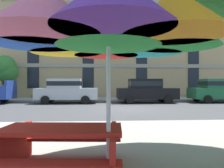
{
  "coord_description": "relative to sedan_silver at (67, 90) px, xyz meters",
  "views": [
    {
      "loc": [
        -1.53,
        -11.92,
        1.43
      ],
      "look_at": [
        -0.64,
        3.2,
        1.4
      ],
      "focal_mm": 34.02,
      "sensor_mm": 36.0,
      "label": 1
    }
  ],
  "objects": [
    {
      "name": "ground_plane",
      "position": [
        3.94,
        -3.7,
        -0.95
      ],
      "size": [
        120.0,
        120.0,
        0.0
      ],
      "primitive_type": "plane",
      "color": "#424244"
    },
    {
      "name": "sidewalk_far",
      "position": [
        3.94,
        3.1,
        -0.89
      ],
      "size": [
        56.0,
        3.6,
        0.12
      ],
      "primitive_type": "cube",
      "color": "#9E998E",
      "rests_on": "ground"
    },
    {
      "name": "apartment_building",
      "position": [
        3.94,
        11.29,
        8.65
      ],
      "size": [
        42.37,
        12.08,
        19.2
      ],
      "color": "tan",
      "rests_on": "ground"
    },
    {
      "name": "sedan_silver",
      "position": [
        0.0,
        0.0,
        0.0
      ],
      "size": [
        4.4,
        1.98,
        1.78
      ],
      "color": "#A8AAB2",
      "rests_on": "ground"
    },
    {
      "name": "sedan_black",
      "position": [
        5.86,
        0.0,
        0.0
      ],
      "size": [
        4.4,
        1.98,
        1.78
      ],
      "color": "black",
      "rests_on": "ground"
    },
    {
      "name": "sedan_green",
      "position": [
        11.45,
        0.0,
        0.0
      ],
      "size": [
        4.4,
        1.98,
        1.78
      ],
      "color": "#195933",
      "rests_on": "ground"
    },
    {
      "name": "street_tree_left",
      "position": [
        -5.94,
        3.59,
        1.79
      ],
      "size": [
        2.29,
        2.14,
        3.92
      ],
      "color": "brown",
      "rests_on": "ground"
    },
    {
      "name": "patio_umbrella",
      "position": [
        2.53,
        -12.7,
        1.26
      ],
      "size": [
        3.1,
        3.1,
        2.54
      ],
      "color": "silver",
      "rests_on": "ground"
    },
    {
      "name": "picnic_table",
      "position": [
        1.84,
        -12.37,
        -0.46
      ],
      "size": [
        1.91,
        1.65,
        0.77
      ],
      "color": "red",
      "rests_on": "ground"
    }
  ]
}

